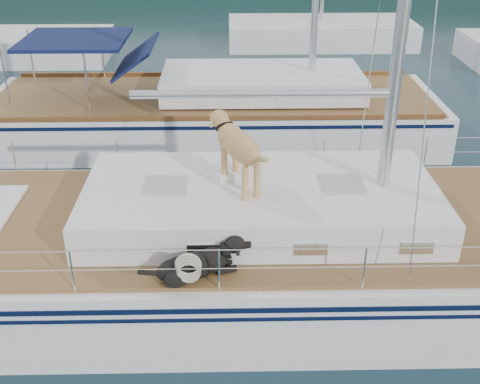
{
  "coord_description": "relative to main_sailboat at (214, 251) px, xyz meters",
  "views": [
    {
      "loc": [
        0.33,
        -7.88,
        5.78
      ],
      "look_at": [
        0.5,
        0.2,
        1.6
      ],
      "focal_mm": 45.0,
      "sensor_mm": 36.0,
      "label": 1
    }
  ],
  "objects": [
    {
      "name": "main_sailboat",
      "position": [
        0.0,
        0.0,
        0.0
      ],
      "size": [
        12.0,
        3.81,
        14.01
      ],
      "color": "silver",
      "rests_on": "ground"
    },
    {
      "name": "bg_boat_center",
      "position": [
        3.91,
        16.0,
        -0.23
      ],
      "size": [
        7.2,
        3.0,
        11.65
      ],
      "color": "silver",
      "rests_on": "ground"
    },
    {
      "name": "ground",
      "position": [
        -0.09,
        0.0,
        -0.68
      ],
      "size": [
        120.0,
        120.0,
        0.0
      ],
      "primitive_type": "plane",
      "color": "black",
      "rests_on": "ground"
    },
    {
      "name": "neighbor_sailboat",
      "position": [
        -0.02,
        6.3,
        -0.05
      ],
      "size": [
        11.0,
        3.5,
        13.3
      ],
      "color": "silver",
      "rests_on": "ground"
    }
  ]
}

